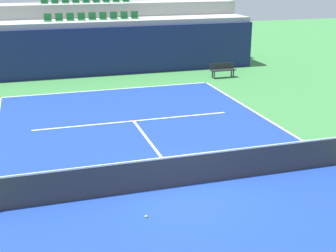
% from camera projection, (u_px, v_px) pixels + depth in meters
% --- Properties ---
extents(ground_plane, '(80.00, 80.00, 0.00)m').
position_uv_depth(ground_plane, '(183.00, 186.00, 13.75)').
color(ground_plane, '#387A3D').
extents(court_surface, '(11.00, 24.00, 0.01)m').
position_uv_depth(court_surface, '(183.00, 186.00, 13.75)').
color(court_surface, navy).
rests_on(court_surface, ground_plane).
extents(baseline_far, '(11.00, 0.10, 0.00)m').
position_uv_depth(baseline_far, '(110.00, 90.00, 24.56)').
color(baseline_far, white).
rests_on(baseline_far, court_surface).
extents(service_line_far, '(8.26, 0.10, 0.00)m').
position_uv_depth(service_line_far, '(134.00, 121.00, 19.54)').
color(service_line_far, white).
rests_on(service_line_far, court_surface).
extents(centre_service_line, '(0.10, 6.40, 0.00)m').
position_uv_depth(centre_service_line, '(154.00, 148.00, 16.64)').
color(centre_service_line, white).
rests_on(centre_service_line, court_surface).
extents(back_wall, '(19.70, 0.30, 2.83)m').
position_uv_depth(back_wall, '(98.00, 52.00, 27.33)').
color(back_wall, navy).
rests_on(back_wall, ground_plane).
extents(stands_tier_lower, '(19.70, 2.40, 3.12)m').
position_uv_depth(stands_tier_lower, '(94.00, 46.00, 28.51)').
color(stands_tier_lower, '#9E9E99').
rests_on(stands_tier_lower, ground_plane).
extents(stands_tier_upper, '(19.70, 2.40, 3.96)m').
position_uv_depth(stands_tier_upper, '(88.00, 34.00, 30.54)').
color(stands_tier_upper, '#9E9E99').
rests_on(stands_tier_upper, ground_plane).
extents(seating_row_lower, '(5.66, 0.44, 0.44)m').
position_uv_depth(seating_row_lower, '(92.00, 18.00, 28.05)').
color(seating_row_lower, '#1E6633').
rests_on(seating_row_lower, stands_tier_lower).
extents(seating_row_upper, '(5.66, 0.44, 0.44)m').
position_uv_depth(seating_row_upper, '(86.00, 1.00, 29.95)').
color(seating_row_upper, '#1E6633').
rests_on(seating_row_upper, stands_tier_upper).
extents(tennis_net, '(11.08, 0.08, 1.07)m').
position_uv_depth(tennis_net, '(183.00, 170.00, 13.59)').
color(tennis_net, black).
rests_on(tennis_net, court_surface).
extents(player_bench, '(1.50, 0.40, 0.85)m').
position_uv_depth(player_bench, '(223.00, 69.00, 27.15)').
color(player_bench, '#232328').
rests_on(player_bench, ground_plane).
extents(tennis_ball_1, '(0.07, 0.07, 0.07)m').
position_uv_depth(tennis_ball_1, '(146.00, 216.00, 11.98)').
color(tennis_ball_1, '#CCE033').
rests_on(tennis_ball_1, court_surface).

